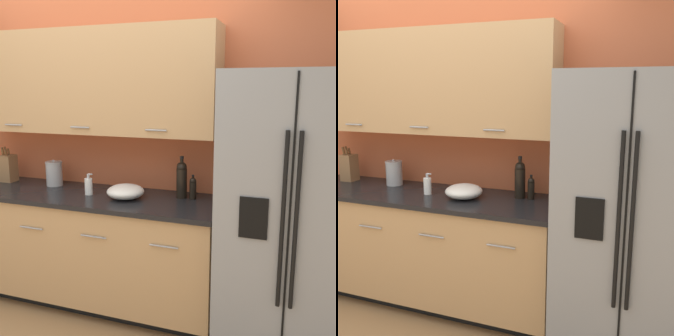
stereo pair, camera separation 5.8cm
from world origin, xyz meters
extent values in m
cube|color=#BC5B38|center=(0.00, 1.16, 1.30)|extent=(10.00, 0.05, 2.60)
cube|color=tan|center=(-0.14, 0.97, 1.77)|extent=(2.07, 0.32, 0.80)
cylinder|color=#99999E|center=(-0.76, 0.80, 1.43)|extent=(0.16, 0.01, 0.01)
cylinder|color=#99999E|center=(-0.14, 0.80, 1.43)|extent=(0.16, 0.01, 0.01)
cylinder|color=#99999E|center=(0.48, 0.80, 1.43)|extent=(0.16, 0.01, 0.01)
cube|color=black|center=(-0.14, 0.85, 0.04)|extent=(2.16, 0.54, 0.09)
cube|color=tan|center=(-0.14, 0.81, 0.48)|extent=(2.20, 0.62, 0.79)
cube|color=black|center=(-0.14, 0.80, 0.89)|extent=(2.22, 0.64, 0.03)
cylinder|color=#99999E|center=(-0.40, 0.49, 0.70)|extent=(0.20, 0.01, 0.01)
cylinder|color=#99999E|center=(0.12, 0.49, 0.70)|extent=(0.20, 0.01, 0.01)
cylinder|color=#99999E|center=(0.65, 0.49, 0.70)|extent=(0.20, 0.01, 0.01)
cube|color=gray|center=(1.43, 0.74, 0.91)|extent=(0.86, 0.76, 1.83)
cube|color=black|center=(1.43, 0.36, 0.91)|extent=(0.01, 0.01, 1.79)
cylinder|color=black|center=(1.40, 0.34, 1.01)|extent=(0.02, 0.02, 1.01)
cylinder|color=black|center=(1.47, 0.34, 1.01)|extent=(0.02, 0.02, 1.01)
cube|color=black|center=(1.24, 0.36, 1.01)|extent=(0.16, 0.01, 0.24)
cube|color=olive|center=(-0.97, 0.94, 1.03)|extent=(0.12, 0.12, 0.23)
cylinder|color=brown|center=(-1.01, 0.96, 1.18)|extent=(0.02, 0.03, 0.07)
cylinder|color=brown|center=(-1.01, 0.93, 1.18)|extent=(0.02, 0.03, 0.07)
cylinder|color=brown|center=(-0.97, 0.96, 1.17)|extent=(0.02, 0.03, 0.06)
cylinder|color=brown|center=(-0.97, 0.93, 1.18)|extent=(0.02, 0.03, 0.06)
cylinder|color=black|center=(0.63, 0.95, 1.02)|extent=(0.08, 0.08, 0.22)
sphere|color=black|center=(0.63, 0.95, 1.15)|extent=(0.08, 0.08, 0.08)
cylinder|color=black|center=(0.63, 0.95, 1.17)|extent=(0.03, 0.03, 0.08)
cylinder|color=black|center=(0.63, 0.95, 1.22)|extent=(0.03, 0.03, 0.02)
cylinder|color=white|center=(-0.08, 0.79, 0.97)|extent=(0.06, 0.06, 0.13)
cylinder|color=#B2B2B5|center=(-0.08, 0.79, 1.06)|extent=(0.02, 0.02, 0.04)
cylinder|color=#B2B2B5|center=(-0.06, 0.79, 1.07)|extent=(0.04, 0.01, 0.01)
cylinder|color=black|center=(0.72, 0.94, 0.97)|extent=(0.05, 0.05, 0.13)
sphere|color=black|center=(0.72, 0.94, 1.05)|extent=(0.05, 0.05, 0.05)
cylinder|color=black|center=(0.72, 0.94, 1.06)|extent=(0.02, 0.02, 0.04)
cylinder|color=black|center=(0.72, 0.94, 1.09)|extent=(0.02, 0.02, 0.01)
cylinder|color=#A3A3A5|center=(-0.50, 0.95, 1.01)|extent=(0.14, 0.14, 0.19)
cylinder|color=#A3A3A5|center=(-0.50, 0.95, 1.11)|extent=(0.14, 0.14, 0.01)
sphere|color=#A3A3A5|center=(-0.50, 0.95, 1.12)|extent=(0.02, 0.02, 0.02)
ellipsoid|color=white|center=(0.24, 0.79, 0.96)|extent=(0.28, 0.28, 0.11)
camera|label=1|loc=(1.48, -1.79, 1.73)|focal=42.00mm
camera|label=2|loc=(1.54, -1.77, 1.73)|focal=42.00mm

